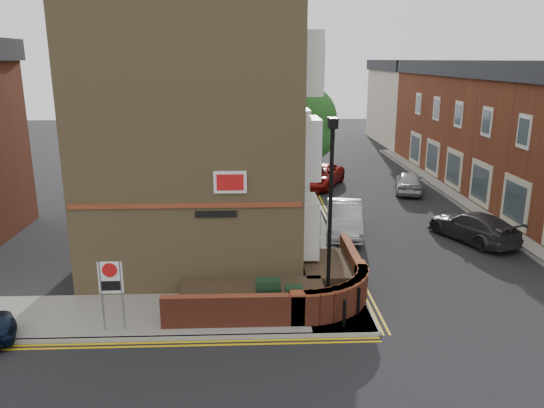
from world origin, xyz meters
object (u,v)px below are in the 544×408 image
Objects in this scene: lamppost at (330,219)px; silver_car_near at (344,218)px; utility_cabinet_large at (268,297)px; zone_sign at (111,283)px.

silver_car_near is at bearing 76.75° from lamppost.
lamppost is 3.24m from utility_cabinet_large.
lamppost is at bearing 6.07° from zone_sign.
zone_sign reaches higher than utility_cabinet_large.
utility_cabinet_large is at bearing 9.69° from zone_sign.
utility_cabinet_large is at bearing -106.25° from silver_car_near.
utility_cabinet_large is 9.25m from silver_car_near.
zone_sign is (-6.60, -0.70, -1.70)m from lamppost.
lamppost is 9.10m from silver_car_near.
utility_cabinet_large is 0.26× the size of silver_car_near.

